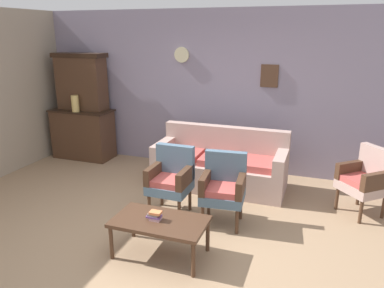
# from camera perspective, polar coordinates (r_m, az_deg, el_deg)

# --- Properties ---
(ground_plane) EXTENTS (7.68, 7.68, 0.00)m
(ground_plane) POSITION_cam_1_polar(r_m,az_deg,el_deg) (4.49, -6.21, -14.33)
(ground_plane) COLOR #997A5B
(wall_back_with_decor) EXTENTS (6.40, 0.09, 2.70)m
(wall_back_with_decor) POSITION_cam_1_polar(r_m,az_deg,el_deg) (6.38, 3.70, 8.16)
(wall_back_with_decor) COLOR gray
(wall_back_with_decor) RESTS_ON ground
(side_cabinet) EXTENTS (1.16, 0.55, 0.93)m
(side_cabinet) POSITION_cam_1_polar(r_m,az_deg,el_deg) (7.32, -16.45, 1.55)
(side_cabinet) COLOR #472D1E
(side_cabinet) RESTS_ON ground
(cabinet_upper_hutch) EXTENTS (0.99, 0.38, 1.03)m
(cabinet_upper_hutch) POSITION_cam_1_polar(r_m,az_deg,el_deg) (7.20, -16.74, 9.28)
(cabinet_upper_hutch) COLOR #472D1E
(cabinet_upper_hutch) RESTS_ON side_cabinet
(vase_on_cabinet) EXTENTS (0.14, 0.14, 0.30)m
(vase_on_cabinet) POSITION_cam_1_polar(r_m,az_deg,el_deg) (7.05, -17.63, 6.00)
(vase_on_cabinet) COLOR #D8B867
(vase_on_cabinet) RESTS_ON side_cabinet
(floral_couch) EXTENTS (2.01, 0.81, 0.90)m
(floral_couch) POSITION_cam_1_polar(r_m,az_deg,el_deg) (5.74, 4.41, -3.46)
(floral_couch) COLOR tan
(floral_couch) RESTS_ON ground
(armchair_by_doorway) EXTENTS (0.53, 0.50, 0.90)m
(armchair_by_doorway) POSITION_cam_1_polar(r_m,az_deg,el_deg) (4.85, -3.26, -5.18)
(armchair_by_doorway) COLOR slate
(armchair_by_doorway) RESTS_ON ground
(armchair_near_couch_end) EXTENTS (0.56, 0.54, 0.90)m
(armchair_near_couch_end) POSITION_cam_1_polar(r_m,az_deg,el_deg) (4.61, 4.89, -6.46)
(armchair_near_couch_end) COLOR slate
(armchair_near_couch_end) RESTS_ON ground
(wingback_chair_by_fireplace) EXTENTS (0.71, 0.71, 0.90)m
(wingback_chair_by_fireplace) POSITION_cam_1_polar(r_m,az_deg,el_deg) (5.33, 25.32, -4.79)
(wingback_chair_by_fireplace) COLOR tan
(wingback_chair_by_fireplace) RESTS_ON ground
(coffee_table) EXTENTS (1.00, 0.56, 0.42)m
(coffee_table) POSITION_cam_1_polar(r_m,az_deg,el_deg) (4.02, -4.99, -12.17)
(coffee_table) COLOR #472D1E
(coffee_table) RESTS_ON ground
(book_stack_on_table) EXTENTS (0.16, 0.10, 0.10)m
(book_stack_on_table) POSITION_cam_1_polar(r_m,az_deg,el_deg) (3.98, -5.79, -10.96)
(book_stack_on_table) COLOR #C897A3
(book_stack_on_table) RESTS_ON coffee_table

